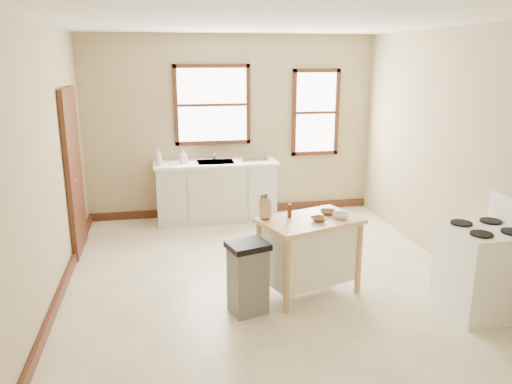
# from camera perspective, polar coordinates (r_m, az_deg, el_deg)

# --- Properties ---
(floor) EXTENTS (5.00, 5.00, 0.00)m
(floor) POSITION_cam_1_polar(r_m,az_deg,el_deg) (5.87, 0.98, -9.60)
(floor) COLOR beige
(floor) RESTS_ON ground
(ceiling) EXTENTS (5.00, 5.00, 0.00)m
(ceiling) POSITION_cam_1_polar(r_m,az_deg,el_deg) (5.34, 1.13, 18.85)
(ceiling) COLOR white
(ceiling) RESTS_ON ground
(wall_back) EXTENTS (4.50, 0.04, 2.80)m
(wall_back) POSITION_cam_1_polar(r_m,az_deg,el_deg) (7.86, -2.78, 7.42)
(wall_back) COLOR tan
(wall_back) RESTS_ON ground
(wall_left) EXTENTS (0.04, 5.00, 2.80)m
(wall_left) POSITION_cam_1_polar(r_m,az_deg,el_deg) (5.43, -22.87, 2.75)
(wall_left) COLOR tan
(wall_left) RESTS_ON ground
(wall_right) EXTENTS (0.04, 5.00, 2.80)m
(wall_right) POSITION_cam_1_polar(r_m,az_deg,el_deg) (6.29, 21.60, 4.42)
(wall_right) COLOR tan
(wall_right) RESTS_ON ground
(window_main) EXTENTS (1.17, 0.06, 1.22)m
(window_main) POSITION_cam_1_polar(r_m,az_deg,el_deg) (7.76, -5.01, 9.88)
(window_main) COLOR #33180E
(window_main) RESTS_ON wall_back
(window_side) EXTENTS (0.77, 0.06, 1.37)m
(window_side) POSITION_cam_1_polar(r_m,az_deg,el_deg) (8.12, 6.82, 9.00)
(window_side) COLOR #33180E
(window_side) RESTS_ON wall_back
(door_left) EXTENTS (0.06, 0.90, 2.10)m
(door_left) POSITION_cam_1_polar(r_m,az_deg,el_deg) (6.75, -20.11, 2.20)
(door_left) COLOR #33180E
(door_left) RESTS_ON ground
(baseboard_back) EXTENTS (4.50, 0.04, 0.12)m
(baseboard_back) POSITION_cam_1_polar(r_m,az_deg,el_deg) (8.12, -2.62, -2.02)
(baseboard_back) COLOR #33180E
(baseboard_back) RESTS_ON ground
(baseboard_left) EXTENTS (0.04, 5.00, 0.12)m
(baseboard_left) POSITION_cam_1_polar(r_m,az_deg,el_deg) (5.84, -21.22, -10.17)
(baseboard_left) COLOR #33180E
(baseboard_left) RESTS_ON ground
(sink_counter) EXTENTS (1.86, 0.62, 0.92)m
(sink_counter) POSITION_cam_1_polar(r_m,az_deg,el_deg) (7.72, -4.57, 0.12)
(sink_counter) COLOR beige
(sink_counter) RESTS_ON ground
(faucet) EXTENTS (0.03, 0.03, 0.22)m
(faucet) POSITION_cam_1_polar(r_m,az_deg,el_deg) (7.76, -4.81, 4.52)
(faucet) COLOR silver
(faucet) RESTS_ON sink_counter
(soap_bottle_a) EXTENTS (0.11, 0.11, 0.24)m
(soap_bottle_a) POSITION_cam_1_polar(r_m,az_deg,el_deg) (7.45, -11.10, 3.94)
(soap_bottle_a) COLOR #B2B2B2
(soap_bottle_a) RESTS_ON sink_counter
(soap_bottle_b) EXTENTS (0.12, 0.12, 0.20)m
(soap_bottle_b) POSITION_cam_1_polar(r_m,az_deg,el_deg) (7.55, -8.29, 4.05)
(soap_bottle_b) COLOR #B2B2B2
(soap_bottle_b) RESTS_ON sink_counter
(dish_rack) EXTENTS (0.51, 0.46, 0.10)m
(dish_rack) POSITION_cam_1_polar(r_m,az_deg,el_deg) (7.70, -0.34, 4.05)
(dish_rack) COLOR silver
(dish_rack) RESTS_ON sink_counter
(kitchen_island) EXTENTS (1.16, 0.93, 0.83)m
(kitchen_island) POSITION_cam_1_polar(r_m,az_deg,el_deg) (5.38, 6.06, -7.26)
(kitchen_island) COLOR #FCC394
(kitchen_island) RESTS_ON ground
(knife_block) EXTENTS (0.11, 0.11, 0.20)m
(knife_block) POSITION_cam_1_polar(r_m,az_deg,el_deg) (5.19, 1.05, -1.99)
(knife_block) COLOR #DABD72
(knife_block) RESTS_ON kitchen_island
(pepper_grinder) EXTENTS (0.05, 0.05, 0.15)m
(pepper_grinder) POSITION_cam_1_polar(r_m,az_deg,el_deg) (5.22, 3.85, -2.19)
(pepper_grinder) COLOR #402311
(pepper_grinder) RESTS_ON kitchen_island
(bowl_a) EXTENTS (0.20, 0.20, 0.04)m
(bowl_a) POSITION_cam_1_polar(r_m,az_deg,el_deg) (5.17, 7.18, -3.10)
(bowl_a) COLOR brown
(bowl_a) RESTS_ON kitchen_island
(bowl_b) EXTENTS (0.22, 0.22, 0.04)m
(bowl_b) POSITION_cam_1_polar(r_m,az_deg,el_deg) (5.41, 8.22, -2.29)
(bowl_b) COLOR brown
(bowl_b) RESTS_ON kitchen_island
(bowl_c) EXTENTS (0.23, 0.23, 0.05)m
(bowl_c) POSITION_cam_1_polar(r_m,az_deg,el_deg) (5.28, 9.67, -2.72)
(bowl_c) COLOR silver
(bowl_c) RESTS_ON kitchen_island
(trash_bin) EXTENTS (0.45, 0.41, 0.73)m
(trash_bin) POSITION_cam_1_polar(r_m,az_deg,el_deg) (4.96, -0.93, -9.78)
(trash_bin) COLOR #5B5B59
(trash_bin) RESTS_ON ground
(gas_stove) EXTENTS (0.70, 0.71, 1.14)m
(gas_stove) POSITION_cam_1_polar(r_m,az_deg,el_deg) (5.37, 24.46, -6.82)
(gas_stove) COLOR white
(gas_stove) RESTS_ON ground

